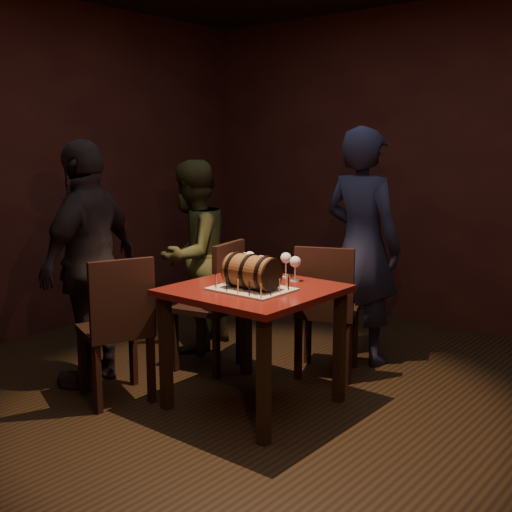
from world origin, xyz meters
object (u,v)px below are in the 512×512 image
at_px(chair_back, 326,304).
at_px(person_back, 362,246).
at_px(chair_left_rear, 217,299).
at_px(pub_table, 254,305).
at_px(person_left_front, 90,264).
at_px(wine_glass_mid, 286,259).
at_px(person_left_rear, 192,256).
at_px(barrel_cake, 252,272).
at_px(pint_of_ale, 259,268).
at_px(wine_glass_left, 250,258).
at_px(wine_glass_right, 295,263).
at_px(chair_left_front, 118,322).

relative_size(chair_back, person_back, 0.54).
relative_size(chair_left_rear, person_back, 0.54).
relative_size(pub_table, chair_left_rear, 0.97).
bearing_deg(chair_left_rear, person_left_front, -123.67).
bearing_deg(wine_glass_mid, pub_table, -85.02).
xyz_separation_m(chair_back, chair_left_rear, (-0.69, -0.35, 0.00)).
bearing_deg(person_back, person_left_rear, 32.03).
distance_m(barrel_cake, person_left_rear, 1.30).
height_order(pint_of_ale, chair_left_rear, chair_left_rear).
bearing_deg(person_back, wine_glass_mid, 87.59).
distance_m(barrel_cake, person_back, 1.23).
height_order(barrel_cake, person_back, person_back).
bearing_deg(chair_back, chair_left_rear, -152.85).
bearing_deg(wine_glass_left, pint_of_ale, -24.21).
bearing_deg(barrel_cake, wine_glass_mid, 99.18).
height_order(wine_glass_right, person_left_rear, person_left_rear).
relative_size(pub_table, pint_of_ale, 6.00).
height_order(barrel_cake, person_left_front, person_left_front).
xyz_separation_m(wine_glass_mid, person_back, (0.11, 0.79, -0.00)).
relative_size(pint_of_ale, chair_back, 0.16).
height_order(wine_glass_mid, person_left_rear, person_left_rear).
bearing_deg(pint_of_ale, chair_left_rear, 165.13).
relative_size(person_back, person_left_front, 1.06).
distance_m(pub_table, chair_back, 0.69).
xyz_separation_m(wine_glass_mid, pint_of_ale, (-0.09, -0.17, -0.04)).
distance_m(wine_glass_left, chair_back, 0.64).
height_order(barrel_cake, wine_glass_left, barrel_cake).
bearing_deg(person_left_front, pint_of_ale, 102.87).
height_order(barrel_cake, person_left_rear, person_left_rear).
distance_m(wine_glass_mid, person_left_rear, 1.08).
bearing_deg(chair_left_rear, pint_of_ale, -14.87).
bearing_deg(chair_left_rear, chair_back, 27.15).
height_order(wine_glass_left, chair_back, chair_back).
bearing_deg(pub_table, chair_left_front, -143.08).
distance_m(pub_table, person_left_rear, 1.24).
distance_m(wine_glass_left, chair_left_rear, 0.51).
distance_m(pub_table, barrel_cake, 0.23).
xyz_separation_m(chair_back, person_back, (-0.01, 0.48, 0.34)).
height_order(wine_glass_left, person_left_rear, person_left_rear).
height_order(chair_left_rear, person_left_rear, person_left_rear).
relative_size(chair_back, chair_left_front, 1.00).
xyz_separation_m(chair_left_front, person_back, (0.74, 1.66, 0.34)).
relative_size(person_left_rear, person_left_front, 0.91).
bearing_deg(wine_glass_right, barrel_cake, -98.72).
distance_m(barrel_cake, wine_glass_mid, 0.44).
bearing_deg(wine_glass_left, chair_back, 52.93).
xyz_separation_m(barrel_cake, wine_glass_mid, (-0.07, 0.44, 0.01)).
xyz_separation_m(barrel_cake, wine_glass_left, (-0.28, 0.32, 0.01)).
bearing_deg(chair_left_rear, chair_left_front, -94.29).
distance_m(pub_table, person_left_front, 1.16).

